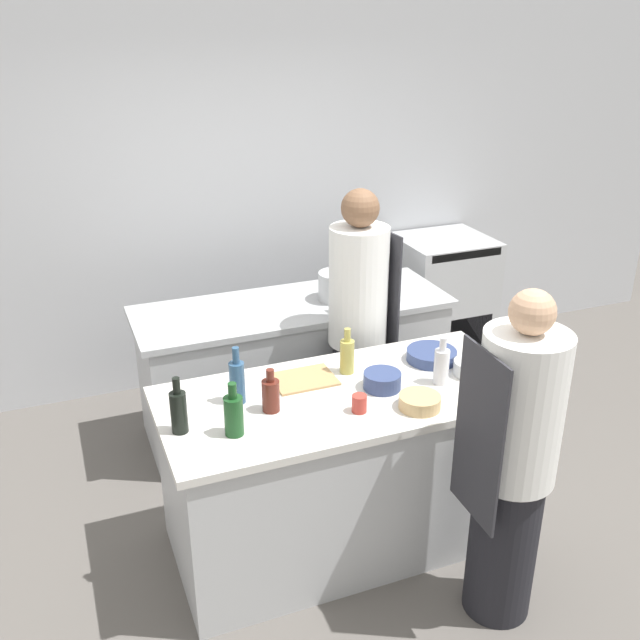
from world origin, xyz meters
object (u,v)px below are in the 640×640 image
object	(u,v)px
oven_range	(441,299)
bowl_mixing_large	(471,368)
bottle_olive_oil	(347,355)
bottle_vinegar	(271,394)
chef_at_prep_near	(512,464)
bottle_cooking_oil	(441,365)
chef_at_stove	(358,330)
stockpot	(337,286)
bowl_wooden_salad	(432,355)
bowl_ceramic_blue	(420,402)
bowl_prep_small	(382,381)
cup	(359,404)
bottle_wine	(179,411)
bottle_sauce	(234,414)
bottle_water	(237,381)

from	to	relation	value
oven_range	bowl_mixing_large	size ratio (longest dim) A/B	5.44
bottle_olive_oil	bottle_vinegar	bearing A→B (deg)	-155.45
chef_at_prep_near	bottle_vinegar	distance (m)	1.13
oven_range	bottle_cooking_oil	xyz separation A→B (m)	(-1.12, -1.84, 0.49)
chef_at_stove	bottle_cooking_oil	world-z (taller)	chef_at_stove
bottle_cooking_oil	stockpot	size ratio (longest dim) A/B	1.03
chef_at_stove	bowl_wooden_salad	xyz separation A→B (m)	(0.18, -0.55, 0.05)
bowl_mixing_large	bowl_ceramic_blue	size ratio (longest dim) A/B	0.92
bowl_prep_small	cup	xyz separation A→B (m)	(-0.20, -0.16, 0.00)
bottle_wine	cup	bearing A→B (deg)	-9.66
chef_at_stove	bottle_vinegar	size ratio (longest dim) A/B	8.01
chef_at_prep_near	bottle_wine	bearing A→B (deg)	65.09
bowl_prep_small	bottle_vinegar	bearing A→B (deg)	-179.95
bottle_sauce	bowl_wooden_salad	size ratio (longest dim) A/B	0.95
chef_at_stove	stockpot	size ratio (longest dim) A/B	7.09
chef_at_stove	bottle_water	xyz separation A→B (m)	(-0.91, -0.60, 0.14)
oven_range	chef_at_prep_near	distance (m)	2.74
cup	stockpot	xyz separation A→B (m)	(0.46, 1.35, 0.05)
chef_at_prep_near	bowl_mixing_large	distance (m)	0.70
bottle_olive_oil	bowl_wooden_salad	xyz separation A→B (m)	(0.48, -0.04, -0.07)
cup	bottle_water	bearing A→B (deg)	149.48
bowl_mixing_large	bowl_wooden_salad	bearing A→B (deg)	116.71
bowl_ceramic_blue	bottle_wine	bearing A→B (deg)	168.96
chef_at_prep_near	bowl_ceramic_blue	distance (m)	0.52
bottle_vinegar	bottle_wine	xyz separation A→B (m)	(-0.44, -0.02, 0.02)
bowl_ceramic_blue	bowl_wooden_salad	bearing A→B (deg)	53.94
bottle_sauce	bowl_wooden_salad	bearing A→B (deg)	14.86
chef_at_prep_near	stockpot	bearing A→B (deg)	3.25
bowl_mixing_large	stockpot	world-z (taller)	stockpot
bottle_sauce	bowl_ceramic_blue	world-z (taller)	bottle_sauce
oven_range	bottle_cooking_oil	size ratio (longest dim) A/B	3.98
bottle_wine	bowl_ceramic_blue	distance (m)	1.12
chef_at_stove	bottle_cooking_oil	size ratio (longest dim) A/B	6.85
bottle_olive_oil	bottle_vinegar	size ratio (longest dim) A/B	1.15
cup	bowl_prep_small	bearing A→B (deg)	39.29
bottle_sauce	bottle_water	distance (m)	0.28
bowl_wooden_salad	bottle_cooking_oil	bearing A→B (deg)	-109.61
bottle_olive_oil	bottle_water	distance (m)	0.62
stockpot	cup	bearing A→B (deg)	-108.69
bottle_sauce	bowl_mixing_large	size ratio (longest dim) A/B	1.38
oven_range	cup	size ratio (longest dim) A/B	11.76
bottle_sauce	stockpot	size ratio (longest dim) A/B	1.05
bottle_wine	bottle_olive_oil	bearing A→B (deg)	14.97
bottle_sauce	bowl_prep_small	bearing A→B (deg)	9.59
bottle_olive_oil	bottle_sauce	bearing A→B (deg)	-153.07
chef_at_prep_near	chef_at_stove	distance (m)	1.43
bowl_mixing_large	bowl_wooden_salad	world-z (taller)	bowl_mixing_large
bottle_vinegar	bowl_mixing_large	xyz separation A→B (m)	(1.08, -0.04, -0.05)
chef_at_stove	bowl_mixing_large	size ratio (longest dim) A/B	9.37
oven_range	bowl_prep_small	size ratio (longest dim) A/B	5.31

